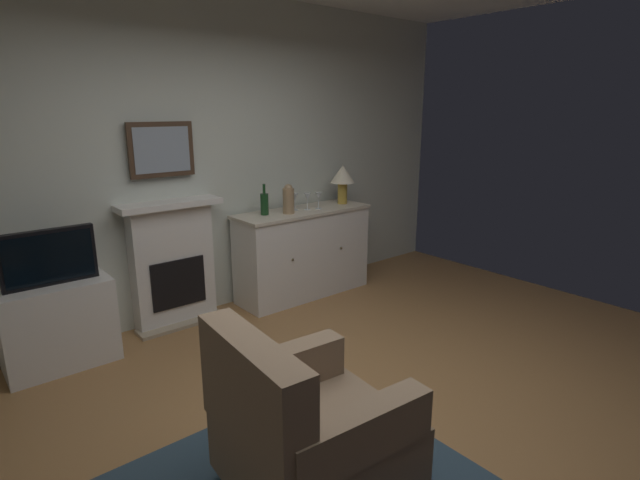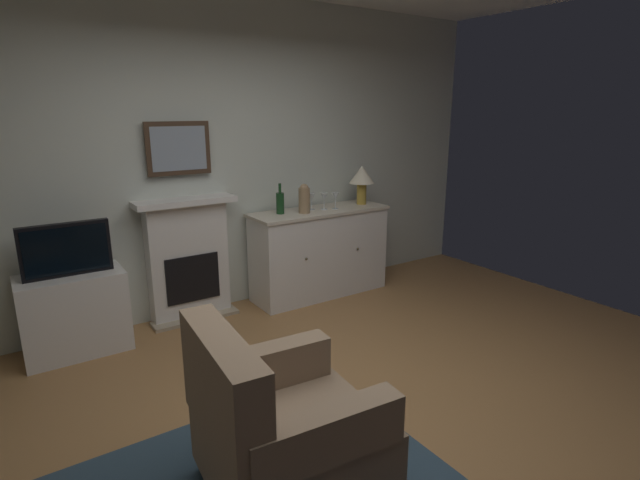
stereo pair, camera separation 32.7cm
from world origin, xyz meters
name	(u,v)px [view 1 (the left image)]	position (x,y,z in m)	size (l,w,h in m)	color
ground_plane	(363,423)	(0.00, 0.00, -0.05)	(6.24, 4.44, 0.10)	#9E7042
wall_rear	(191,159)	(0.00, 2.19, 1.42)	(6.24, 0.06, 2.83)	silver
fireplace_unit	(173,263)	(-0.29, 2.06, 0.55)	(0.87, 0.30, 1.10)	white
framed_picture	(162,150)	(-0.29, 2.11, 1.52)	(0.55, 0.04, 0.45)	#473323
sideboard_cabinet	(303,252)	(1.00, 1.89, 0.44)	(1.42, 0.49, 0.88)	white
table_lamp	(343,177)	(1.53, 1.89, 1.16)	(0.26, 0.26, 0.40)	#B79338
wine_bottle	(264,203)	(0.59, 1.93, 0.99)	(0.08, 0.08, 0.29)	#193F1E
wine_glass_left	(295,198)	(0.93, 1.92, 1.00)	(0.07, 0.07, 0.16)	silver
wine_glass_center	(307,197)	(1.04, 1.86, 1.00)	(0.07, 0.07, 0.16)	silver
wine_glass_right	(318,197)	(1.15, 1.83, 1.00)	(0.07, 0.07, 0.16)	silver
vase_decorative	(289,199)	(0.79, 1.84, 1.02)	(0.11, 0.11, 0.28)	#9E7F5B
tv_cabinet	(58,324)	(-1.27, 1.90, 0.32)	(0.75, 0.42, 0.64)	white
tv_set	(49,257)	(-1.27, 1.88, 0.84)	(0.62, 0.07, 0.40)	black
armchair	(305,430)	(-0.69, -0.29, 0.38)	(0.87, 0.84, 0.92)	#8C7259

